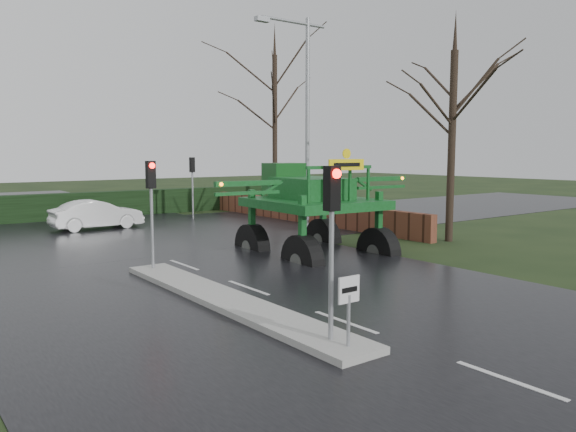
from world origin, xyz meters
TOP-DOWN VIEW (x-y plane):
  - ground at (0.00, 0.00)m, footprint 140.00×140.00m
  - road_main at (0.00, 10.00)m, footprint 14.00×80.00m
  - road_cross at (0.00, 16.00)m, footprint 80.00×12.00m
  - median_island at (-1.30, 3.00)m, footprint 1.20×10.00m
  - hedge_row at (0.00, 24.00)m, footprint 44.00×0.90m
  - brick_wall at (10.50, 16.00)m, footprint 0.40×20.00m
  - keep_left_sign at (-1.30, -1.50)m, footprint 0.50×0.07m
  - traffic_signal_near at (-1.30, -1.01)m, footprint 0.26×0.33m
  - traffic_signal_mid at (-1.30, 7.49)m, footprint 0.26×0.33m
  - traffic_signal_far at (6.50, 20.01)m, footprint 0.26×0.33m
  - street_light_right at (8.19, 12.00)m, footprint 3.85×0.30m
  - tree_right_near at (11.50, 6.00)m, footprint 5.60×5.60m
  - tree_right_far at (13.00, 21.00)m, footprint 7.00×7.00m
  - crop_sprayer at (3.51, 6.23)m, footprint 8.75×5.68m
  - white_sedan at (0.61, 18.81)m, footprint 4.38×1.59m

SIDE VIEW (x-z plane):
  - ground at x=0.00m, z-range 0.00..0.00m
  - white_sedan at x=0.61m, z-range -0.72..0.72m
  - road_main at x=0.00m, z-range -0.01..0.01m
  - road_cross at x=0.00m, z-range 0.00..0.02m
  - median_island at x=-1.30m, z-range 0.01..0.17m
  - brick_wall at x=10.50m, z-range 0.00..1.20m
  - hedge_row at x=0.00m, z-range 0.00..1.50m
  - keep_left_sign at x=-1.30m, z-range 0.38..1.73m
  - crop_sprayer at x=3.51m, z-range -0.13..4.76m
  - traffic_signal_near at x=-1.30m, z-range 0.83..4.35m
  - traffic_signal_mid at x=-1.30m, z-range 0.83..4.35m
  - traffic_signal_far at x=6.50m, z-range 0.83..4.35m
  - tree_right_near at x=11.50m, z-range 0.38..10.02m
  - street_light_right at x=8.19m, z-range 0.99..10.99m
  - tree_right_far at x=13.00m, z-range 0.47..12.52m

